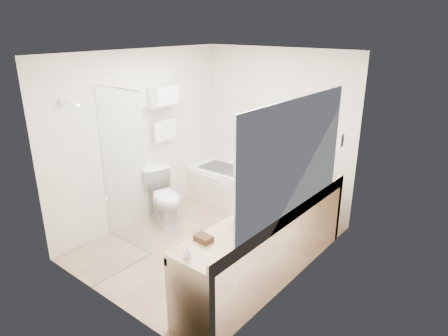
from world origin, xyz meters
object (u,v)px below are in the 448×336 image
Objects in this scene: amenity_basket at (203,238)px; water_bottle_left at (302,184)px; vanity_counter at (269,228)px; toilet at (164,197)px; bathtub at (236,188)px.

water_bottle_left is (0.14, 1.68, 0.06)m from amenity_basket.
amenity_basket is at bearing -98.54° from vanity_counter.
water_bottle_left is at bearing 90.19° from vanity_counter.
water_bottle_left is at bearing 85.23° from amenity_basket.
vanity_counter is 2.00m from toilet.
amenity_basket reaches higher than bathtub.
bathtub is at bearing 156.53° from water_bottle_left.
bathtub is 9.05× the size of amenity_basket.
bathtub is 2.78m from amenity_basket.
bathtub is 1.79m from water_bottle_left.
amenity_basket is (1.83, -1.16, 0.49)m from toilet.
toilet is (-0.45, -1.18, 0.11)m from bathtub.
vanity_counter is at bearing 81.46° from amenity_basket.
amenity_basket is 0.89× the size of water_bottle_left.
amenity_basket is (-0.14, -0.95, 0.24)m from vanity_counter.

